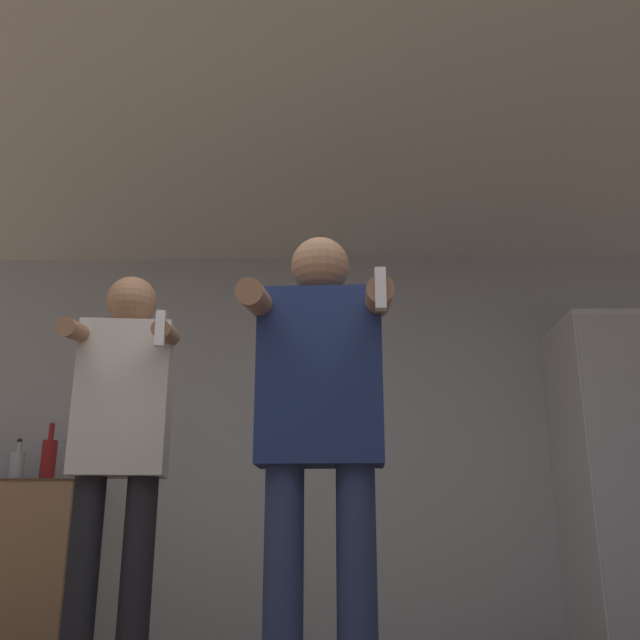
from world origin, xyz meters
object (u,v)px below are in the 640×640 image
refrigerator (626,478)px  person_man_side (120,438)px  bottle_tall_gin (17,465)px  person_woman_foreground (320,421)px  bottle_red_label (49,459)px

refrigerator → person_man_side: 3.03m
refrigerator → bottle_tall_gin: 3.74m
bottle_tall_gin → person_woman_foreground: bearing=-44.7°
bottle_tall_gin → person_man_side: 1.90m
bottle_tall_gin → person_woman_foreground: 2.72m
person_man_side → bottle_tall_gin: bearing=125.5°
refrigerator → person_man_side: (-2.63, -1.50, 0.05)m
bottle_red_label → person_woman_foreground: bearing=-47.7°
refrigerator → person_woman_foreground: (-1.81, -1.86, 0.06)m
bottle_tall_gin → person_man_side: bearing=-54.5°
bottle_red_label → person_man_side: bearing=-59.6°
person_woman_foreground → person_man_side: size_ratio=1.01×
bottle_tall_gin → person_man_side: person_man_side is taller
person_woman_foreground → refrigerator: bearing=45.9°
refrigerator → person_woman_foreground: refrigerator is taller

